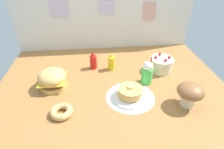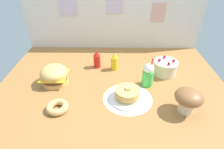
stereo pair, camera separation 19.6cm
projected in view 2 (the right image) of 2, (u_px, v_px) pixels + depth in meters
The scene contains 11 objects.
ground_plane at pixel (112, 92), 1.94m from camera, with size 2.48×2.14×0.02m, color #9E6B38.
back_wall at pixel (113, 13), 2.54m from camera, with size 2.48×0.04×1.01m.
doily_mat at pixel (128, 98), 1.83m from camera, with size 0.49×0.49×0.00m, color white.
burger at pixel (54, 75), 2.00m from camera, with size 0.29×0.29×0.21m.
pancake_stack at pixel (128, 94), 1.80m from camera, with size 0.38×0.38×0.13m.
layer_cake at pixel (165, 68), 2.16m from camera, with size 0.28×0.28×0.20m.
ketchup_bottle at pixel (97, 60), 2.28m from camera, with size 0.08×0.08×0.22m.
mustard_bottle at pixel (115, 62), 2.23m from camera, with size 0.08×0.08×0.22m.
cream_soda_cup at pixel (148, 75), 1.95m from camera, with size 0.12×0.12×0.33m.
donut_pink_glaze at pixel (57, 107), 1.68m from camera, with size 0.21×0.21×0.06m.
mushroom_stool at pixel (188, 99), 1.61m from camera, with size 0.24×0.24×0.23m.
Camera 2 is at (0.02, -1.51, 1.21)m, focal length 29.67 mm.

